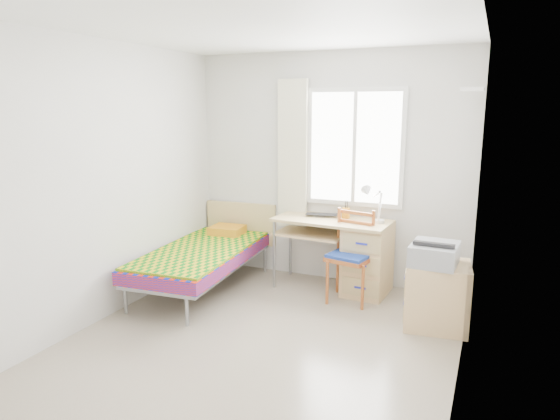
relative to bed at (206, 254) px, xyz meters
The scene contains 17 objects.
floor 1.47m from the bed, 37.71° to the right, with size 3.50×3.50×0.00m, color #BCAD93.
ceiling 2.62m from the bed, 37.71° to the right, with size 3.50×3.50×0.00m, color white.
wall_back 1.69m from the bed, 38.18° to the left, with size 3.20×3.20×0.00m, color silver.
wall_left 1.34m from the bed, 118.84° to the right, with size 3.50×3.50×0.00m, color silver.
wall_right 2.99m from the bed, 17.68° to the right, with size 3.50×3.50×0.00m, color silver.
window 2.02m from the bed, 31.14° to the left, with size 1.10×0.04×1.30m.
curtain 1.50m from the bed, 49.16° to the left, with size 0.35×0.05×1.70m, color #F3ECC9.
floating_shelf 3.19m from the bed, 11.52° to the left, with size 0.20×0.32×0.03m, color white.
bed is the anchor object (origin of this frame).
desk 1.70m from the bed, 19.58° to the left, with size 1.29×0.66×0.79m.
chair 1.61m from the bed, 11.97° to the left, with size 0.49×0.49×0.95m.
cabinet 2.47m from the bed, ahead, with size 0.61×0.55×0.61m.
printer 2.44m from the bed, ahead, with size 0.41×0.47×0.20m.
laptop 1.34m from the bed, 28.98° to the left, with size 0.35×0.23×0.03m, color black.
pen_cup 1.61m from the bed, 26.70° to the left, with size 0.09×0.09×0.11m, color orange.
task_lamp 1.90m from the bed, 16.25° to the left, with size 0.23×0.32×0.42m.
book 1.25m from the bed, 27.38° to the left, with size 0.19×0.26×0.02m, color gray.
Camera 1 is at (1.74, -3.66, 1.99)m, focal length 32.00 mm.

